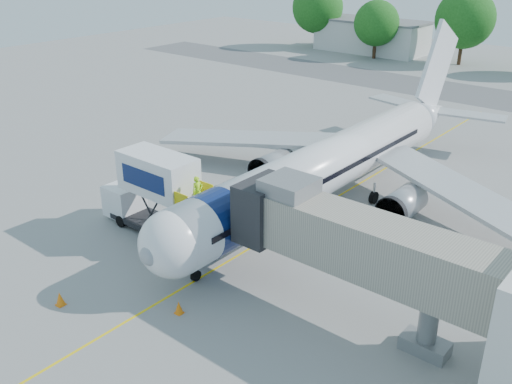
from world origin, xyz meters
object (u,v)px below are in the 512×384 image
Objects in this scene: jet_bridge at (347,240)px; catering_hiloader at (153,193)px; aircraft at (331,164)px; ground_tug at (94,360)px.

jet_bridge is 1.62× the size of catering_hiloader.
aircraft is 2.71× the size of jet_bridge.
catering_hiloader is at bearing -179.99° from jet_bridge.
aircraft reaches higher than jet_bridge.
ground_tug is at bearing -52.44° from catering_hiloader.
ground_tug is (8.18, -10.64, -2.06)m from catering_hiloader.
aircraft is 4.40× the size of catering_hiloader.
ground_tug is at bearing -84.96° from aircraft.
aircraft reaches higher than catering_hiloader.
jet_bridge reaches higher than catering_hiloader.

